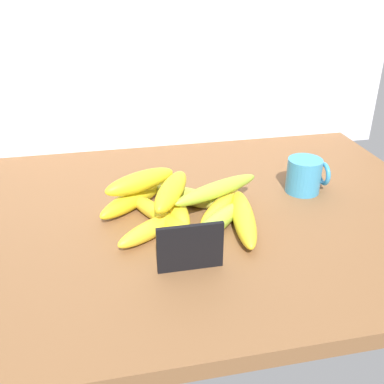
{
  "coord_description": "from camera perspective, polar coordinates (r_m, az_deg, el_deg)",
  "views": [
    {
      "loc": [
        -14.57,
        -77.23,
        48.47
      ],
      "look_at": [
        1.45,
        -0.53,
        8.0
      ],
      "focal_mm": 41.75,
      "sensor_mm": 36.0,
      "label": 1
    }
  ],
  "objects": [
    {
      "name": "banana_11",
      "position": [
        0.89,
        3.18,
        0.32
      ],
      "size": [
        20.04,
        11.74,
        3.24
      ],
      "primitive_type": "ellipsoid",
      "rotation": [
        0.0,
        0.0,
        3.58
      ],
      "color": "#95B233",
      "rests_on": "banana_5"
    },
    {
      "name": "banana_7",
      "position": [
        0.83,
        -5.28,
        -4.76
      ],
      "size": [
        14.5,
        11.54,
        3.44
      ],
      "primitive_type": "ellipsoid",
      "rotation": [
        0.0,
        0.0,
        0.61
      ],
      "color": "yellow",
      "rests_on": "counter_top"
    },
    {
      "name": "banana_5",
      "position": [
        0.9,
        3.66,
        -1.94
      ],
      "size": [
        13.43,
        15.26,
        3.44
      ],
      "primitive_type": "ellipsoid",
      "rotation": [
        0.0,
        0.0,
        4.02
      ],
      "color": "yellow",
      "rests_on": "counter_top"
    },
    {
      "name": "banana_9",
      "position": [
        0.91,
        -6.63,
        1.34
      ],
      "size": [
        16.09,
        10.65,
        4.07
      ],
      "primitive_type": "ellipsoid",
      "rotation": [
        0.0,
        0.0,
        0.45
      ],
      "color": "yellow",
      "rests_on": "banana_4"
    },
    {
      "name": "chalkboard_sign",
      "position": [
        0.73,
        -0.24,
        -7.31
      ],
      "size": [
        11.0,
        1.8,
        8.4
      ],
      "color": "black",
      "rests_on": "counter_top"
    },
    {
      "name": "coffee_mug",
      "position": [
        1.01,
        14.22,
        2.07
      ],
      "size": [
        8.99,
        7.49,
        7.66
      ],
      "color": "teal",
      "rests_on": "counter_top"
    },
    {
      "name": "banana_1",
      "position": [
        0.88,
        -1.94,
        -2.44
      ],
      "size": [
        4.35,
        15.94,
        4.04
      ],
      "primitive_type": "ellipsoid",
      "rotation": [
        0.0,
        0.0,
        4.73
      ],
      "color": "yellow",
      "rests_on": "counter_top"
    },
    {
      "name": "banana_10",
      "position": [
        0.86,
        -2.69,
        0.11
      ],
      "size": [
        11.06,
        16.68,
        4.29
      ],
      "primitive_type": "ellipsoid",
      "rotation": [
        0.0,
        0.0,
        4.26
      ],
      "color": "yellow",
      "rests_on": "banana_1"
    },
    {
      "name": "banana_3",
      "position": [
        0.86,
        6.58,
        -3.25
      ],
      "size": [
        7.73,
        21.26,
        4.12
      ],
      "primitive_type": "ellipsoid",
      "rotation": [
        0.0,
        0.0,
        1.39
      ],
      "color": "yellow",
      "rests_on": "counter_top"
    },
    {
      "name": "banana_0",
      "position": [
        0.84,
        3.07,
        -4.01
      ],
      "size": [
        15.33,
        14.78,
        3.7
      ],
      "primitive_type": "ellipsoid",
      "rotation": [
        0.0,
        0.0,
        3.9
      ],
      "color": "#99BB3B",
      "rests_on": "counter_top"
    },
    {
      "name": "banana_8",
      "position": [
        0.83,
        -2.03,
        -4.64
      ],
      "size": [
        11.49,
        18.42,
        3.47
      ],
      "primitive_type": "ellipsoid",
      "rotation": [
        0.0,
        0.0,
        5.17
      ],
      "color": "yellow",
      "rests_on": "counter_top"
    },
    {
      "name": "banana_4",
      "position": [
        0.93,
        -7.42,
        -0.82
      ],
      "size": [
        16.77,
        15.92,
        4.0
      ],
      "primitive_type": "ellipsoid",
      "rotation": [
        0.0,
        0.0,
        0.75
      ],
      "color": "yellow",
      "rests_on": "counter_top"
    },
    {
      "name": "counter_top",
      "position": [
        0.92,
        -0.96,
        -3.55
      ],
      "size": [
        110.0,
        76.0,
        3.0
      ],
      "primitive_type": "cube",
      "color": "brown",
      "rests_on": "ground"
    },
    {
      "name": "banana_6",
      "position": [
        0.93,
        -0.43,
        -0.6
      ],
      "size": [
        15.84,
        13.56,
        3.69
      ],
      "primitive_type": "ellipsoid",
      "rotation": [
        0.0,
        0.0,
        5.62
      ],
      "color": "#A2AC3B",
      "rests_on": "counter_top"
    },
    {
      "name": "banana_2",
      "position": [
        0.89,
        -5.21,
        -2.17
      ],
      "size": [
        10.17,
        15.3,
        3.23
      ],
      "primitive_type": "ellipsoid",
      "rotation": [
        0.0,
        0.0,
        5.2
      ],
      "color": "gold",
      "rests_on": "counter_top"
    },
    {
      "name": "back_wall",
      "position": [
        1.18,
        -4.94,
        20.66
      ],
      "size": [
        130.0,
        2.0,
        70.0
      ],
      "primitive_type": "cube",
      "color": "silver",
      "rests_on": "ground"
    }
  ]
}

